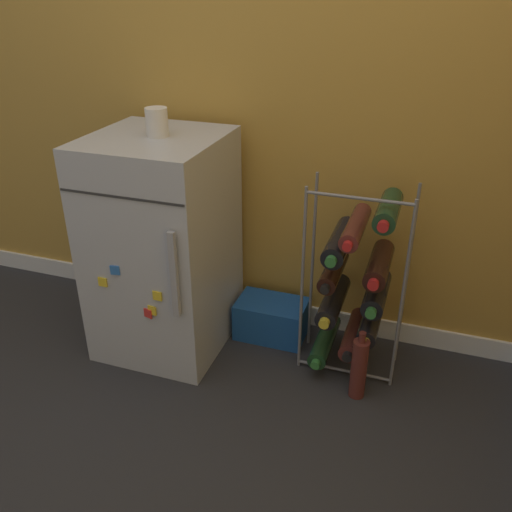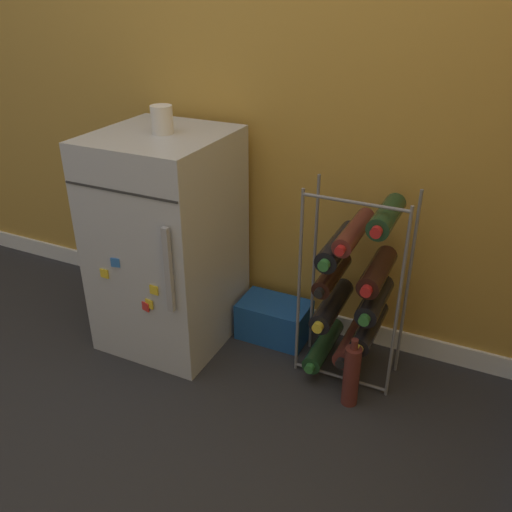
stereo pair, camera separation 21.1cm
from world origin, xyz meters
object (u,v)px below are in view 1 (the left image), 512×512
Objects in this scene: soda_box at (272,319)px; fridge_top_cup at (157,122)px; wine_rack at (355,283)px; loose_bottle_floor at (359,368)px; mini_fridge at (163,246)px.

fridge_top_cup is (-0.40, -0.16, 0.86)m from soda_box.
soda_box is (-0.36, 0.09, -0.30)m from wine_rack.
fridge_top_cup is (-0.76, -0.07, 0.57)m from wine_rack.
loose_bottle_floor is (0.07, -0.18, -0.26)m from wine_rack.
wine_rack reaches higher than soda_box.
soda_box is 2.88× the size of fridge_top_cup.
mini_fridge is 3.01× the size of soda_box.
wine_rack reaches higher than loose_bottle_floor.
wine_rack is 7.48× the size of fridge_top_cup.
fridge_top_cup is (0.02, 0.00, 0.50)m from mini_fridge.
loose_bottle_floor is at bearing -32.17° from soda_box.
mini_fridge reaches higher than soda_box.
mini_fridge is at bearing 172.78° from loose_bottle_floor.
fridge_top_cup is at bearing -174.91° from wine_rack.
soda_box is at bearing 21.21° from fridge_top_cup.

